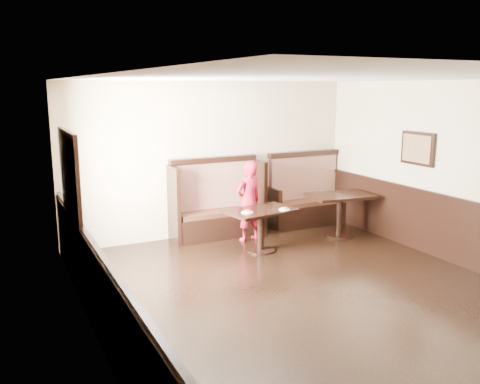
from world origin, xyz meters
TOP-DOWN VIEW (x-y plane):
  - ground at (0.00, 0.00)m, footprint 7.00×7.00m
  - room_shell at (-0.30, 0.28)m, footprint 7.00×7.00m
  - booth_main at (0.00, 3.30)m, footprint 1.75×0.72m
  - booth_neighbor at (1.95, 3.29)m, footprint 1.65×0.72m
  - table_main at (0.30, 2.16)m, footprint 1.21×0.85m
  - table_neighbor at (2.02, 2.30)m, footprint 1.21×0.88m
  - child at (0.40, 2.80)m, footprint 0.57×0.43m
  - pizza_plate_left at (0.00, 2.08)m, footprint 0.20×0.20m
  - pizza_plate_right at (0.64, 1.99)m, footprint 0.18×0.18m

SIDE VIEW (x-z plane):
  - ground at x=0.00m, z-range 0.00..0.00m
  - booth_neighbor at x=1.95m, z-range -0.24..1.21m
  - booth_main at x=0.00m, z-range -0.20..1.25m
  - table_main at x=0.30m, z-range 0.19..0.90m
  - table_neighbor at x=2.02m, z-range 0.19..0.98m
  - room_shell at x=-0.30m, z-range -2.83..4.17m
  - child at x=0.40m, z-range 0.00..1.42m
  - pizza_plate_right at x=0.64m, z-range 0.71..0.74m
  - pizza_plate_left at x=0.00m, z-range 0.71..0.74m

